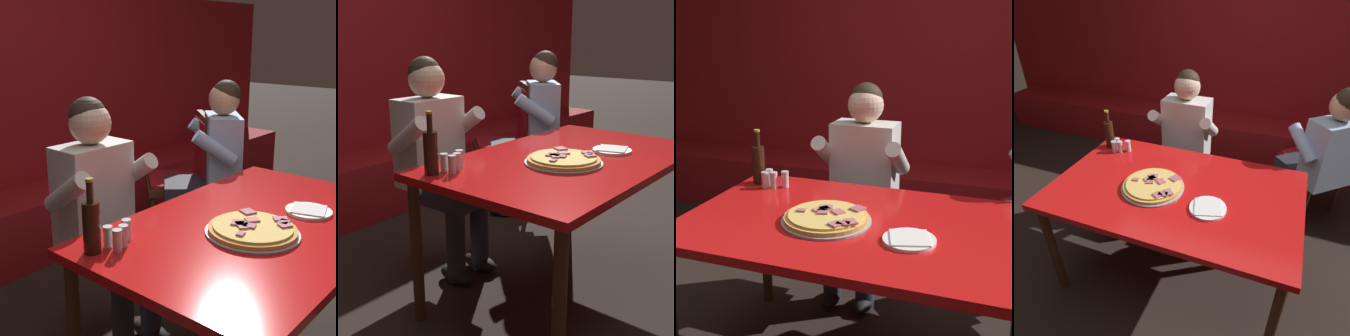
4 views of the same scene
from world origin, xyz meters
TOP-DOWN VIEW (x-y plane):
  - ground_plane at (0.00, 0.00)m, footprint 24.00×24.00m
  - booth_bench at (0.00, 1.86)m, footprint 6.46×0.48m
  - main_dining_table at (0.00, 0.00)m, footprint 1.52×0.95m
  - pizza at (-0.13, -0.05)m, footprint 0.39×0.39m
  - plate_white_paper at (0.25, -0.12)m, footprint 0.21×0.21m
  - beer_bottle at (-0.67, 0.32)m, footprint 0.07×0.07m
  - shaker_parmesan at (-0.60, 0.31)m, footprint 0.04×0.04m
  - shaker_red_pepper_flakes at (-0.50, 0.30)m, footprint 0.04×0.04m
  - shaker_oregano at (-0.55, 0.27)m, footprint 0.04×0.04m
  - shaker_black_pepper at (-0.60, 0.26)m, footprint 0.04×0.04m
  - diner_seated_blue_shirt at (-0.23, 0.74)m, footprint 0.53×0.53m
  - dining_chair_near_right at (0.90, 1.11)m, footprint 0.62×0.62m
  - diner_standing_companion at (0.86, 0.88)m, footprint 0.64×0.64m

SIDE VIEW (x-z plane):
  - ground_plane at x=0.00m, z-range 0.00..0.00m
  - booth_bench at x=0.00m, z-range 0.00..0.46m
  - dining_chair_near_right at x=0.90m, z-range 0.09..1.10m
  - main_dining_table at x=0.00m, z-range 0.31..1.09m
  - diner_seated_blue_shirt at x=-0.23m, z-range 0.07..1.34m
  - diner_standing_companion at x=0.86m, z-range 0.07..1.34m
  - plate_white_paper at x=0.25m, z-range 0.78..0.80m
  - pizza at x=-0.13m, z-range 0.77..0.82m
  - shaker_parmesan at x=-0.60m, z-range 0.77..0.86m
  - shaker_red_pepper_flakes at x=-0.50m, z-range 0.77..0.86m
  - shaker_oregano at x=-0.55m, z-range 0.77..0.86m
  - shaker_black_pepper at x=-0.60m, z-range 0.77..0.86m
  - beer_bottle at x=-0.67m, z-range 0.74..1.03m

